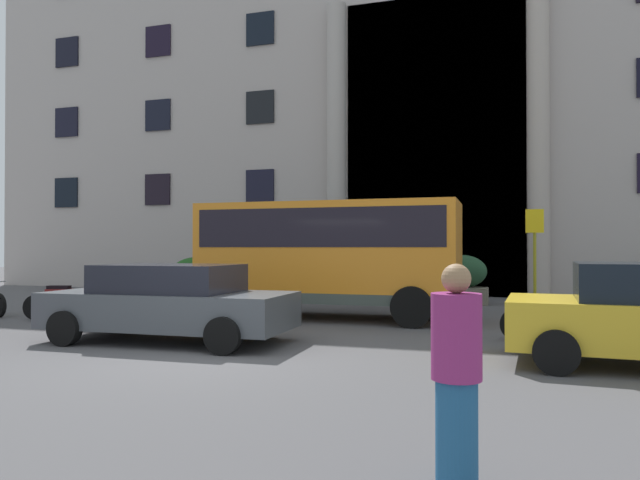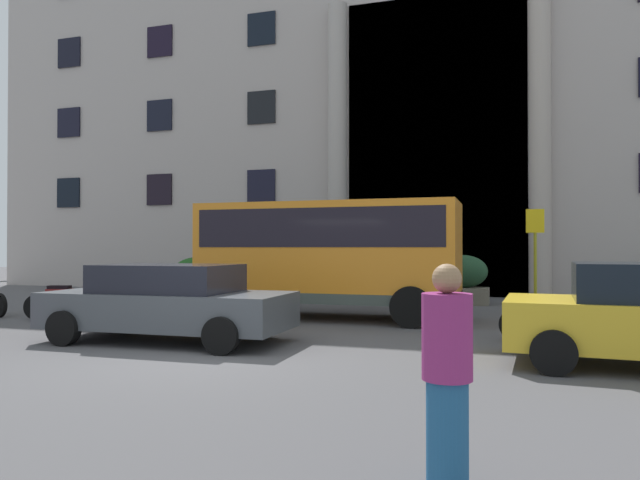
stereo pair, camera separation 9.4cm
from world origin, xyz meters
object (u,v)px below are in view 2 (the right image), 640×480
at_px(orange_minibus, 329,250).
at_px(motorcycle_near_kerb, 552,318).
at_px(hedge_planter_west, 289,278).
at_px(parked_hatchback_near, 168,302).
at_px(hedge_planter_far_west, 464,280).
at_px(bus_stop_sign, 535,250).
at_px(hedge_planter_east, 199,277).
at_px(pedestrian_child_trailing, 447,377).
at_px(scooter_by_planter, 65,301).

xyz_separation_m(orange_minibus, motorcycle_near_kerb, (4.93, -2.27, -1.21)).
bearing_deg(hedge_planter_west, parked_hatchback_near, -82.54).
bearing_deg(hedge_planter_far_west, bus_stop_sign, -53.16).
height_order(bus_stop_sign, hedge_planter_east, bus_stop_sign).
height_order(bus_stop_sign, parked_hatchback_near, bus_stop_sign).
xyz_separation_m(hedge_planter_west, hedge_planter_east, (-3.20, -0.52, -0.01)).
distance_m(hedge_planter_far_west, hedge_planter_east, 9.10).
bearing_deg(hedge_planter_west, pedestrian_child_trailing, -65.15).
relative_size(parked_hatchback_near, pedestrian_child_trailing, 2.80).
relative_size(orange_minibus, scooter_by_planter, 3.11).
bearing_deg(parked_hatchback_near, orange_minibus, 66.45).
height_order(bus_stop_sign, scooter_by_planter, bus_stop_sign).
xyz_separation_m(hedge_planter_far_west, motorcycle_near_kerb, (2.07, -6.95, -0.27)).
xyz_separation_m(bus_stop_sign, scooter_by_planter, (-10.76, -4.31, -1.21)).
relative_size(bus_stop_sign, motorcycle_near_kerb, 1.38).
relative_size(hedge_planter_far_west, parked_hatchback_near, 0.33).
height_order(hedge_planter_far_west, parked_hatchback_near, hedge_planter_far_west).
height_order(orange_minibus, pedestrian_child_trailing, orange_minibus).
height_order(hedge_planter_west, hedge_planter_east, hedge_planter_west).
xyz_separation_m(hedge_planter_far_west, parked_hatchback_near, (-4.66, -9.00, 0.01)).
bearing_deg(hedge_planter_far_west, parked_hatchback_near, -117.37).
xyz_separation_m(orange_minibus, scooter_by_planter, (-5.94, -2.24, -1.21)).
bearing_deg(hedge_planter_far_west, hedge_planter_east, -179.99).
bearing_deg(motorcycle_near_kerb, bus_stop_sign, 93.56).
bearing_deg(hedge_planter_east, parked_hatchback_near, -63.69).
height_order(orange_minibus, hedge_planter_far_west, orange_minibus).
distance_m(orange_minibus, bus_stop_sign, 5.24).
bearing_deg(hedge_planter_west, scooter_by_planter, -111.30).
distance_m(hedge_planter_east, scooter_by_planter, 6.93).
relative_size(hedge_planter_far_west, hedge_planter_east, 0.74).
height_order(orange_minibus, bus_stop_sign, orange_minibus).
relative_size(hedge_planter_west, hedge_planter_far_west, 1.32).
bearing_deg(hedge_planter_west, hedge_planter_east, -170.75).
distance_m(hedge_planter_east, motorcycle_near_kerb, 13.15).
bearing_deg(hedge_planter_far_west, hedge_planter_west, 174.98).
bearing_deg(parked_hatchback_near, scooter_by_planter, 152.36).
relative_size(orange_minibus, motorcycle_near_kerb, 3.19).
height_order(bus_stop_sign, pedestrian_child_trailing, bus_stop_sign).
bearing_deg(bus_stop_sign, parked_hatchback_near, -135.99).
height_order(scooter_by_planter, pedestrian_child_trailing, pedestrian_child_trailing).
relative_size(hedge_planter_far_west, motorcycle_near_kerb, 0.76).
bearing_deg(hedge_planter_far_west, scooter_by_planter, -141.84).
distance_m(parked_hatchback_near, scooter_by_planter, 4.65).
height_order(hedge_planter_west, scooter_by_planter, hedge_planter_west).
xyz_separation_m(hedge_planter_far_west, pedestrian_child_trailing, (0.90, -14.17, 0.09)).
relative_size(hedge_planter_west, pedestrian_child_trailing, 1.22).
bearing_deg(orange_minibus, parked_hatchback_near, -113.03).
bearing_deg(pedestrian_child_trailing, bus_stop_sign, -26.86).
xyz_separation_m(hedge_planter_west, scooter_by_planter, (-2.90, -7.44, -0.22)).
bearing_deg(orange_minibus, hedge_planter_west, 119.80).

